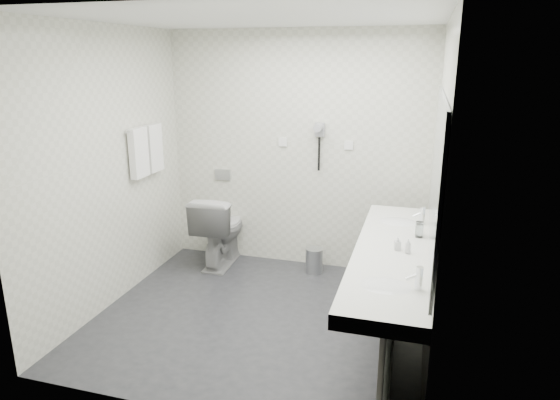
% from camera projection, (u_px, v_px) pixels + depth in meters
% --- Properties ---
extents(floor, '(2.80, 2.80, 0.00)m').
position_uv_depth(floor, '(259.00, 317.00, 4.42)').
color(floor, '#2A2A2F').
rests_on(floor, ground).
extents(ceiling, '(2.80, 2.80, 0.00)m').
position_uv_depth(ceiling, '(255.00, 18.00, 3.72)').
color(ceiling, white).
rests_on(ceiling, wall_back).
extents(wall_back, '(2.80, 0.00, 2.80)m').
position_uv_depth(wall_back, '(297.00, 152.00, 5.27)').
color(wall_back, silver).
rests_on(wall_back, floor).
extents(wall_front, '(2.80, 0.00, 2.80)m').
position_uv_depth(wall_front, '(185.00, 232.00, 2.87)').
color(wall_front, silver).
rests_on(wall_front, floor).
extents(wall_left, '(0.00, 2.60, 2.60)m').
position_uv_depth(wall_left, '(109.00, 170.00, 4.45)').
color(wall_left, silver).
rests_on(wall_left, floor).
extents(wall_right, '(0.00, 2.60, 2.60)m').
position_uv_depth(wall_right, '(436.00, 193.00, 3.69)').
color(wall_right, silver).
rests_on(wall_right, floor).
extents(vanity_counter, '(0.55, 2.20, 0.10)m').
position_uv_depth(vanity_counter, '(392.00, 255.00, 3.71)').
color(vanity_counter, white).
rests_on(vanity_counter, floor).
extents(vanity_panel, '(0.03, 2.15, 0.75)m').
position_uv_depth(vanity_panel, '(392.00, 307.00, 3.82)').
color(vanity_panel, gray).
rests_on(vanity_panel, floor).
extents(vanity_post_near, '(0.06, 0.06, 0.75)m').
position_uv_depth(vanity_post_near, '(385.00, 392.00, 2.85)').
color(vanity_post_near, silver).
rests_on(vanity_post_near, floor).
extents(vanity_post_far, '(0.06, 0.06, 0.75)m').
position_uv_depth(vanity_post_far, '(403.00, 257.00, 4.77)').
color(vanity_post_far, silver).
rests_on(vanity_post_far, floor).
extents(mirror, '(0.02, 2.20, 1.05)m').
position_uv_depth(mirror, '(437.00, 172.00, 3.46)').
color(mirror, '#B2BCC6').
rests_on(mirror, wall_right).
extents(basin_near, '(0.40, 0.31, 0.05)m').
position_uv_depth(basin_near, '(385.00, 288.00, 3.10)').
color(basin_near, white).
rests_on(basin_near, vanity_counter).
extents(basin_far, '(0.40, 0.31, 0.05)m').
position_uv_depth(basin_far, '(398.00, 223.00, 4.30)').
color(basin_far, white).
rests_on(basin_far, vanity_counter).
extents(faucet_near, '(0.04, 0.04, 0.15)m').
position_uv_depth(faucet_near, '(419.00, 278.00, 3.02)').
color(faucet_near, silver).
rests_on(faucet_near, vanity_counter).
extents(faucet_far, '(0.04, 0.04, 0.15)m').
position_uv_depth(faucet_far, '(422.00, 215.00, 4.22)').
color(faucet_far, silver).
rests_on(faucet_far, vanity_counter).
extents(soap_bottle_a, '(0.06, 0.06, 0.10)m').
position_uv_depth(soap_bottle_a, '(398.00, 243.00, 3.66)').
color(soap_bottle_a, silver).
rests_on(soap_bottle_a, vanity_counter).
extents(soap_bottle_c, '(0.05, 0.05, 0.11)m').
position_uv_depth(soap_bottle_c, '(408.00, 246.00, 3.59)').
color(soap_bottle_c, silver).
rests_on(soap_bottle_c, vanity_counter).
extents(glass_left, '(0.07, 0.07, 0.11)m').
position_uv_depth(glass_left, '(419.00, 231.00, 3.91)').
color(glass_left, silver).
rests_on(glass_left, vanity_counter).
extents(glass_right, '(0.07, 0.07, 0.11)m').
position_uv_depth(glass_right, '(419.00, 229.00, 3.95)').
color(glass_right, silver).
rests_on(glass_right, vanity_counter).
extents(toilet, '(0.48, 0.80, 0.80)m').
position_uv_depth(toilet, '(220.00, 229.00, 5.46)').
color(toilet, white).
rests_on(toilet, floor).
extents(flush_plate, '(0.18, 0.02, 0.12)m').
position_uv_depth(flush_plate, '(223.00, 175.00, 5.57)').
color(flush_plate, '#B2B5BA').
rests_on(flush_plate, wall_back).
extents(pedal_bin, '(0.19, 0.19, 0.26)m').
position_uv_depth(pedal_bin, '(314.00, 261.00, 5.29)').
color(pedal_bin, '#B2B5BA').
rests_on(pedal_bin, floor).
extents(bin_lid, '(0.18, 0.18, 0.02)m').
position_uv_depth(bin_lid, '(314.00, 249.00, 5.26)').
color(bin_lid, '#B2B5BA').
rests_on(bin_lid, pedal_bin).
extents(towel_rail, '(0.02, 0.62, 0.02)m').
position_uv_depth(towel_rail, '(144.00, 128.00, 4.86)').
color(towel_rail, silver).
rests_on(towel_rail, wall_left).
extents(towel_near, '(0.07, 0.24, 0.48)m').
position_uv_depth(towel_near, '(139.00, 153.00, 4.79)').
color(towel_near, white).
rests_on(towel_near, towel_rail).
extents(towel_far, '(0.07, 0.24, 0.48)m').
position_uv_depth(towel_far, '(154.00, 148.00, 5.04)').
color(towel_far, white).
rests_on(towel_far, towel_rail).
extents(dryer_cradle, '(0.10, 0.04, 0.14)m').
position_uv_depth(dryer_cradle, '(320.00, 130.00, 5.10)').
color(dryer_cradle, '#95959A').
rests_on(dryer_cradle, wall_back).
extents(dryer_barrel, '(0.08, 0.14, 0.08)m').
position_uv_depth(dryer_barrel, '(318.00, 128.00, 5.03)').
color(dryer_barrel, '#95959A').
rests_on(dryer_barrel, dryer_cradle).
extents(dryer_cord, '(0.02, 0.02, 0.35)m').
position_uv_depth(dryer_cord, '(319.00, 154.00, 5.16)').
color(dryer_cord, black).
rests_on(dryer_cord, dryer_cradle).
extents(switch_plate_a, '(0.09, 0.02, 0.09)m').
position_uv_depth(switch_plate_a, '(283.00, 142.00, 5.27)').
color(switch_plate_a, white).
rests_on(switch_plate_a, wall_back).
extents(switch_plate_b, '(0.09, 0.02, 0.09)m').
position_uv_depth(switch_plate_b, '(349.00, 145.00, 5.08)').
color(switch_plate_b, white).
rests_on(switch_plate_b, wall_back).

